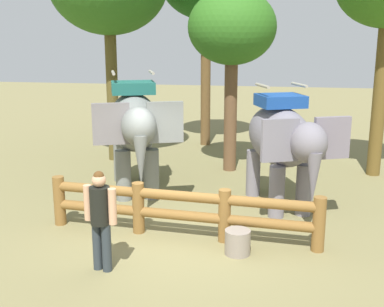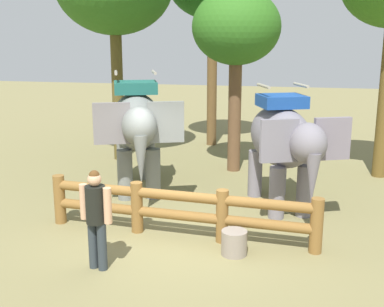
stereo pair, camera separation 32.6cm
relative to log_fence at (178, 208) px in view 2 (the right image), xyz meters
name	(u,v)px [view 2 (the right image)]	position (x,y,z in m)	size (l,w,h in m)	color
ground_plane	(178,237)	(0.00, -0.05, -0.60)	(60.00, 60.00, 0.00)	olive
log_fence	(178,208)	(0.00, 0.00, 0.00)	(5.53, 0.65, 1.05)	brown
elephant_near_left	(137,125)	(-1.70, 2.67, 1.11)	(2.58, 3.63, 3.05)	slate
elephant_center	(283,141)	(1.94, 2.09, 1.00)	(2.47, 3.39, 2.85)	slate
tourist_woman_in_black	(96,213)	(-1.03, -1.63, 0.41)	(0.61, 0.41, 1.76)	#2C343A
tree_far_right	(236,30)	(0.45, 5.17, 3.45)	(2.48, 2.48, 5.19)	brown
feed_bucket	(234,243)	(1.19, -0.60, -0.37)	(0.47, 0.47, 0.46)	gray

